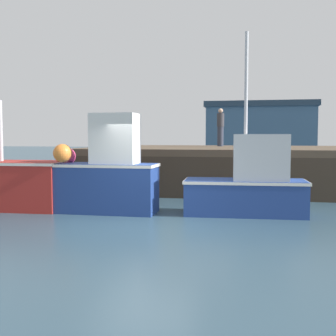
% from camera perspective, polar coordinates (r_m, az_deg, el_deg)
% --- Properties ---
extents(ground, '(120.00, 160.00, 0.10)m').
position_cam_1_polar(ground, '(10.80, -3.28, -7.69)').
color(ground, '#2D4756').
extents(pier, '(10.83, 7.81, 1.71)m').
position_cam_1_polar(pier, '(18.28, 6.67, 1.80)').
color(pier, brown).
rests_on(pier, ground).
extents(fishing_boat_near_left, '(3.97, 1.73, 3.24)m').
position_cam_1_polar(fishing_boat_near_left, '(14.01, -20.96, -1.89)').
color(fishing_boat_near_left, maroon).
rests_on(fishing_boat_near_left, ground).
extents(fishing_boat_near_right, '(3.13, 1.43, 2.81)m').
position_cam_1_polar(fishing_boat_near_right, '(12.50, -8.45, -0.77)').
color(fishing_boat_near_right, navy).
rests_on(fishing_boat_near_right, ground).
extents(fishing_boat_mid, '(3.41, 1.46, 4.99)m').
position_cam_1_polar(fishing_boat_mid, '(12.20, 10.66, -2.01)').
color(fishing_boat_mid, navy).
rests_on(fishing_boat_mid, ground).
extents(rowboat, '(1.97, 1.10, 0.40)m').
position_cam_1_polar(rowboat, '(13.58, 12.82, -4.35)').
color(rowboat, silver).
rests_on(rowboat, ground).
extents(dockworker, '(0.34, 0.34, 1.77)m').
position_cam_1_polar(dockworker, '(20.56, 6.90, 5.32)').
color(dockworker, '#2D3342').
rests_on(dockworker, pier).
extents(warehouse, '(9.89, 6.97, 5.31)m').
position_cam_1_polar(warehouse, '(41.95, 11.96, 4.73)').
color(warehouse, '#385675').
rests_on(warehouse, ground).
extents(mooring_buoy_foreground, '(0.58, 0.58, 0.65)m').
position_cam_1_polar(mooring_buoy_foreground, '(13.83, -15.34, -3.79)').
color(mooring_buoy_foreground, yellow).
rests_on(mooring_buoy_foreground, ground).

